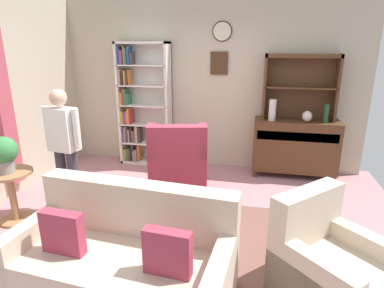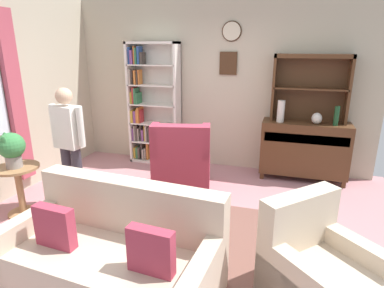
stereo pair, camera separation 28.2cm
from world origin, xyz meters
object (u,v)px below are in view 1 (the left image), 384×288
object	(u,v)px
sideboard_hutch	(301,78)
potted_plant_large	(3,152)
wingback_chair	(178,168)
couch_floral	(126,260)
bottle_wine	(326,114)
coffee_table	(157,207)
plant_stand	(12,191)
book_stack	(168,203)
sideboard	(295,146)
vase_round	(307,116)
vase_tall	(272,110)
armchair_floral	(328,266)
person_reading	(64,143)
bookshelf	(140,106)

from	to	relation	value
sideboard_hutch	potted_plant_large	bearing A→B (deg)	-145.49
wingback_chair	couch_floral	bearing A→B (deg)	-88.54
bottle_wine	coffee_table	size ratio (longest dim) A/B	0.36
bottle_wine	wingback_chair	size ratio (longest dim) A/B	0.27
sideboard_hutch	plant_stand	bearing A→B (deg)	-145.80
sideboard_hutch	book_stack	xyz separation A→B (m)	(-1.45, -2.33, -1.09)
sideboard	vase_round	world-z (taller)	vase_round
vase_tall	armchair_floral	bearing A→B (deg)	-80.29
book_stack	vase_tall	bearing A→B (deg)	63.58
sideboard_hutch	bottle_wine	world-z (taller)	sideboard_hutch
vase_tall	bottle_wine	xyz separation A→B (m)	(0.78, -0.01, -0.02)
vase_tall	couch_floral	xyz separation A→B (m)	(-1.22, -2.91, -0.77)
wingback_chair	armchair_floral	bearing A→B (deg)	-43.86
person_reading	couch_floral	bearing A→B (deg)	-42.82
plant_stand	potted_plant_large	world-z (taller)	potted_plant_large
vase_tall	armchair_floral	size ratio (longest dim) A/B	0.30
bookshelf	couch_floral	world-z (taller)	bookshelf
book_stack	bottle_wine	bearing A→B (deg)	49.13
vase_tall	potted_plant_large	world-z (taller)	vase_tall
bottle_wine	wingback_chair	bearing A→B (deg)	-155.18
bookshelf	person_reading	world-z (taller)	bookshelf
armchair_floral	book_stack	bearing A→B (deg)	163.00
vase_round	coffee_table	world-z (taller)	vase_round
couch_floral	armchair_floral	bearing A→B (deg)	10.70
person_reading	book_stack	distance (m)	1.54
bottle_wine	book_stack	bearing A→B (deg)	-130.87
couch_floral	book_stack	bearing A→B (deg)	78.79
bookshelf	sideboard_hutch	bearing A→B (deg)	0.55
vase_tall	person_reading	xyz separation A→B (m)	(-2.48, -1.74, -0.18)
bookshelf	bottle_wine	xyz separation A→B (m)	(3.00, -0.17, 0.04)
bookshelf	armchair_floral	world-z (taller)	bookshelf
bookshelf	bottle_wine	distance (m)	3.01
vase_round	potted_plant_large	distance (m)	4.12
vase_round	wingback_chair	world-z (taller)	vase_round
plant_stand	book_stack	xyz separation A→B (m)	(1.93, -0.03, 0.08)
armchair_floral	potted_plant_large	world-z (taller)	potted_plant_large
vase_round	wingback_chair	xyz separation A→B (m)	(-1.79, -0.97, -0.62)
potted_plant_large	sideboard	bearing A→B (deg)	33.23
sideboard	bottle_wine	xyz separation A→B (m)	(0.39, -0.09, 0.55)
vase_tall	sideboard_hutch	bearing A→B (deg)	25.89
couch_floral	person_reading	world-z (taller)	person_reading
book_stack	couch_floral	bearing A→B (deg)	-101.21
plant_stand	coffee_table	world-z (taller)	plant_stand
vase_tall	bottle_wine	bearing A→B (deg)	-0.66
potted_plant_large	coffee_table	xyz separation A→B (m)	(1.78, 0.08, -0.53)
bottle_wine	armchair_floral	xyz separation A→B (m)	(-0.34, -2.59, -0.77)
potted_plant_large	book_stack	distance (m)	1.97
armchair_floral	bottle_wine	bearing A→B (deg)	82.62
vase_tall	coffee_table	size ratio (longest dim) A/B	0.41
wingback_chair	vase_round	bearing A→B (deg)	28.47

